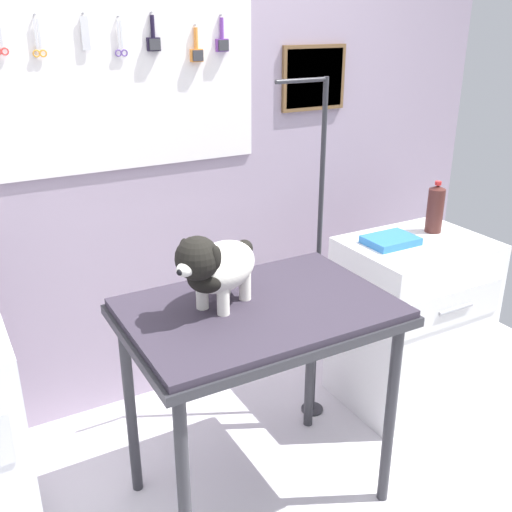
{
  "coord_description": "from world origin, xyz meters",
  "views": [
    {
      "loc": [
        -0.87,
        -1.35,
        1.87
      ],
      "look_at": [
        0.1,
        0.39,
        1.06
      ],
      "focal_mm": 41.63,
      "sensor_mm": 36.0,
      "label": 1
    }
  ],
  "objects": [
    {
      "name": "soda_bottle",
      "position": [
        1.27,
        0.66,
        0.98
      ],
      "size": [
        0.08,
        0.08,
        0.26
      ],
      "color": "#4B231E",
      "rests_on": "cabinet_right"
    },
    {
      "name": "rear_wall_panel",
      "position": [
        0.0,
        1.28,
        1.16
      ],
      "size": [
        4.0,
        0.11,
        2.3
      ],
      "color": "#9C8BA0",
      "rests_on": "ground"
    },
    {
      "name": "supply_tray",
      "position": [
        0.97,
        0.63,
        0.88
      ],
      "size": [
        0.24,
        0.18,
        0.04
      ],
      "color": "#2E76C5",
      "rests_on": "cabinet_right"
    },
    {
      "name": "grooming_table",
      "position": [
        0.09,
        0.34,
        0.79
      ],
      "size": [
        0.99,
        0.67,
        0.89
      ],
      "color": "#2D2D33",
      "rests_on": "ground"
    },
    {
      "name": "cabinet_right",
      "position": [
        1.11,
        0.59,
        0.43
      ],
      "size": [
        0.68,
        0.54,
        0.86
      ],
      "color": "white",
      "rests_on": "ground"
    },
    {
      "name": "dog",
      "position": [
        -0.06,
        0.39,
        1.05
      ],
      "size": [
        0.41,
        0.32,
        0.31
      ],
      "color": "white",
      "rests_on": "grooming_table"
    },
    {
      "name": "grooming_arm",
      "position": [
        0.59,
        0.69,
        0.76
      ],
      "size": [
        0.3,
        0.11,
        1.64
      ],
      "color": "#2D2D33",
      "rests_on": "ground"
    }
  ]
}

